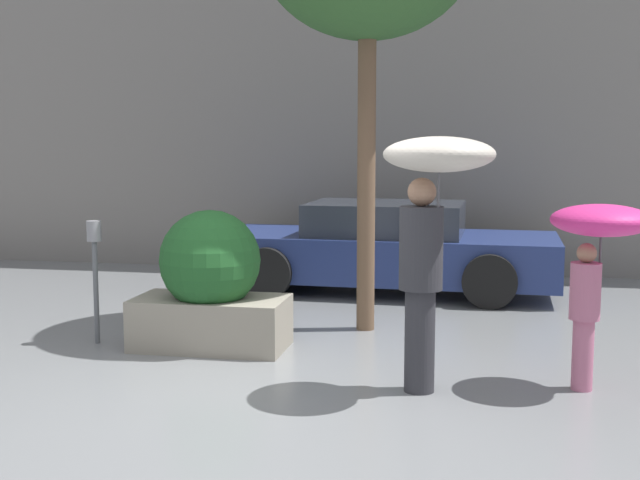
% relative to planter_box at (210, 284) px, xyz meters
% --- Properties ---
extents(ground_plane, '(40.00, 40.00, 0.00)m').
position_rel_planter_box_xyz_m(ground_plane, '(0.76, -1.40, -0.63)').
color(ground_plane, slate).
extents(building_facade, '(18.00, 0.30, 6.00)m').
position_rel_planter_box_xyz_m(building_facade, '(0.76, 5.10, 2.37)').
color(building_facade, gray).
rests_on(building_facade, ground).
extents(planter_box, '(1.46, 0.97, 1.34)m').
position_rel_planter_box_xyz_m(planter_box, '(0.00, 0.00, 0.00)').
color(planter_box, gray).
rests_on(planter_box, ground).
extents(person_adult, '(0.85, 0.85, 2.02)m').
position_rel_planter_box_xyz_m(person_adult, '(2.14, -1.05, 0.87)').
color(person_adult, '#2D2D33').
rests_on(person_adult, ground).
extents(person_child, '(0.79, 0.79, 1.49)m').
position_rel_planter_box_xyz_m(person_child, '(3.43, -0.69, 0.58)').
color(person_child, '#B76684').
rests_on(person_child, ground).
extents(parked_car_near, '(4.53, 2.13, 1.18)m').
position_rel_planter_box_xyz_m(parked_car_near, '(1.32, 3.36, -0.06)').
color(parked_car_near, navy).
rests_on(parked_car_near, ground).
extents(parking_meter, '(0.14, 0.14, 1.22)m').
position_rel_planter_box_xyz_m(parking_meter, '(-1.16, -0.04, 0.25)').
color(parking_meter, '#595B60').
rests_on(parking_meter, ground).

